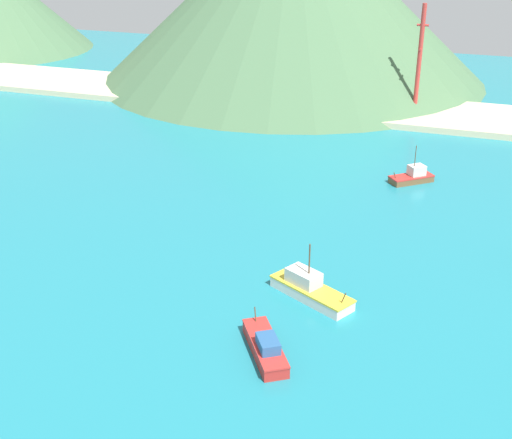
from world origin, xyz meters
name	(u,v)px	position (x,y,z in m)	size (l,w,h in m)	color
ground	(61,238)	(0.00, 30.00, -0.25)	(260.00, 280.00, 0.50)	teal
fishing_boat_0	(413,176)	(39.67, 64.04, 0.90)	(6.79, 6.35, 5.80)	brown
fishing_boat_3	(310,289)	(33.84, 26.18, 1.03)	(10.14, 7.24, 6.29)	silver
fishing_boat_5	(266,347)	(32.73, 14.78, 0.87)	(6.71, 8.44, 2.72)	red
beach_strip	(249,98)	(0.00, 100.61, 0.60)	(247.00, 21.15, 1.20)	beige
radio_tower	(419,62)	(35.29, 98.72, 11.22)	(2.20, 1.76, 22.00)	#B7332D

